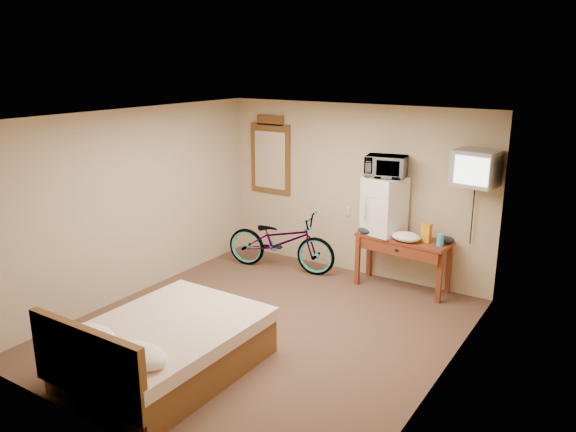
% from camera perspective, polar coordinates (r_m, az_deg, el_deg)
% --- Properties ---
extents(room, '(4.60, 4.64, 2.50)m').
position_cam_1_polar(room, '(6.36, -2.58, -1.25)').
color(room, '#463223').
rests_on(room, ground).
extents(desk, '(1.32, 0.60, 0.75)m').
position_cam_1_polar(desk, '(7.84, 11.54, -3.09)').
color(desk, brown).
rests_on(desk, floor).
extents(mini_fridge, '(0.59, 0.58, 0.80)m').
position_cam_1_polar(mini_fridge, '(7.86, 9.76, 1.05)').
color(mini_fridge, white).
rests_on(mini_fridge, desk).
extents(microwave, '(0.60, 0.47, 0.30)m').
position_cam_1_polar(microwave, '(7.74, 9.94, 4.99)').
color(microwave, white).
rests_on(microwave, mini_fridge).
extents(snack_bag, '(0.14, 0.10, 0.26)m').
position_cam_1_polar(snack_bag, '(7.67, 13.88, -1.65)').
color(snack_bag, orange).
rests_on(snack_bag, desk).
extents(blue_cup, '(0.09, 0.09, 0.16)m').
position_cam_1_polar(blue_cup, '(7.57, 15.20, -2.36)').
color(blue_cup, '#3B9DCA').
rests_on(blue_cup, desk).
extents(cloth_cream, '(0.39, 0.30, 0.12)m').
position_cam_1_polar(cloth_cream, '(7.66, 11.91, -2.08)').
color(cloth_cream, white).
rests_on(cloth_cream, desk).
extents(cloth_dark_a, '(0.25, 0.19, 0.09)m').
position_cam_1_polar(cloth_dark_a, '(7.90, 7.97, -1.45)').
color(cloth_dark_a, black).
rests_on(cloth_dark_a, desk).
extents(cloth_dark_b, '(0.19, 0.16, 0.09)m').
position_cam_1_polar(cloth_dark_b, '(7.72, 15.85, -2.33)').
color(cloth_dark_b, black).
rests_on(cloth_dark_b, desk).
extents(crt_television, '(0.57, 0.63, 0.45)m').
position_cam_1_polar(crt_television, '(7.31, 18.58, 4.64)').
color(crt_television, black).
rests_on(crt_television, room).
extents(wall_mirror, '(0.72, 0.04, 1.23)m').
position_cam_1_polar(wall_mirror, '(8.90, -1.79, 6.13)').
color(wall_mirror, brown).
rests_on(wall_mirror, room).
extents(bicycle, '(1.81, 0.91, 0.91)m').
position_cam_1_polar(bicycle, '(8.47, -0.75, -2.56)').
color(bicycle, black).
rests_on(bicycle, floor).
extents(bed, '(1.48, 1.97, 0.90)m').
position_cam_1_polar(bed, '(5.93, -12.72, -12.93)').
color(bed, brown).
rests_on(bed, floor).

